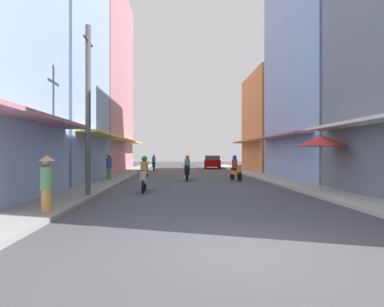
{
  "coord_description": "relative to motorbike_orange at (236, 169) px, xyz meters",
  "views": [
    {
      "loc": [
        -1.17,
        -5.57,
        1.69
      ],
      "look_at": [
        0.16,
        20.61,
        1.68
      ],
      "focal_mm": 31.22,
      "sensor_mm": 36.0,
      "label": 1
    }
  ],
  "objects": [
    {
      "name": "ground_plane",
      "position": [
        -2.6,
        1.61,
        -0.7
      ],
      "size": [
        90.59,
        90.59,
        0.0
      ],
      "primitive_type": "plane",
      "color": "#424244"
    },
    {
      "name": "sidewalk_left",
      "position": [
        -7.67,
        1.61,
        -0.64
      ],
      "size": [
        1.73,
        49.18,
        0.12
      ],
      "primitive_type": "cube",
      "color": "gray",
      "rests_on": "ground"
    },
    {
      "name": "sidewalk_right",
      "position": [
        2.47,
        1.61,
        -0.64
      ],
      "size": [
        1.73,
        49.18,
        0.12
      ],
      "primitive_type": "cube",
      "color": "#ADA89E",
      "rests_on": "ground"
    },
    {
      "name": "building_left_mid",
      "position": [
        -11.53,
        -0.44,
        7.07
      ],
      "size": [
        7.05,
        8.84,
        15.56
      ],
      "color": "#8CA5CC",
      "rests_on": "ground"
    },
    {
      "name": "building_left_far",
      "position": [
        -11.53,
        10.98,
        8.03
      ],
      "size": [
        7.05,
        13.33,
        17.49
      ],
      "color": "#B7727F",
      "rests_on": "ground"
    },
    {
      "name": "building_right_mid",
      "position": [
        6.33,
        0.6,
        8.09
      ],
      "size": [
        7.05,
        10.14,
        17.59
      ],
      "color": "#8CA5CC",
      "rests_on": "ground"
    },
    {
      "name": "building_right_far",
      "position": [
        6.33,
        10.51,
        3.87
      ],
      "size": [
        7.05,
        8.39,
        9.16
      ],
      "color": "#D88C4C",
      "rests_on": "ground"
    },
    {
      "name": "motorbike_orange",
      "position": [
        0.0,
        0.0,
        0.0
      ],
      "size": [
        0.62,
        1.79,
        1.58
      ],
      "color": "black",
      "rests_on": "ground"
    },
    {
      "name": "motorbike_silver",
      "position": [
        -5.13,
        -5.82,
        0.0
      ],
      "size": [
        0.55,
        1.81,
        1.58
      ],
      "color": "black",
      "rests_on": "ground"
    },
    {
      "name": "motorbike_black",
      "position": [
        -3.01,
        0.17,
        0.0
      ],
      "size": [
        0.55,
        1.81,
        1.58
      ],
      "color": "black",
      "rests_on": "ground"
    },
    {
      "name": "motorbike_green",
      "position": [
        -5.78,
        11.52,
        0.0
      ],
      "size": [
        0.55,
        1.81,
        1.58
      ],
      "color": "black",
      "rests_on": "ground"
    },
    {
      "name": "parked_car",
      "position": [
        0.38,
        16.46,
        0.04
      ],
      "size": [
        2.14,
        4.25,
        1.45
      ],
      "color": "#8C0000",
      "rests_on": "ground"
    },
    {
      "name": "pedestrian_foreground",
      "position": [
        -7.22,
        -11.42,
        0.22
      ],
      "size": [
        0.44,
        0.44,
        1.64
      ],
      "color": "#BF8C3F",
      "rests_on": "ground"
    },
    {
      "name": "pedestrian_crossing",
      "position": [
        -7.82,
        0.13,
        0.27
      ],
      "size": [
        0.44,
        0.44,
        1.72
      ],
      "color": "#598C59",
      "rests_on": "ground"
    },
    {
      "name": "vendor_umbrella",
      "position": [
        2.41,
        -6.78,
        1.52
      ],
      "size": [
        2.1,
        2.1,
        2.45
      ],
      "color": "#99999E",
      "rests_on": "ground"
    },
    {
      "name": "utility_pole",
      "position": [
        -7.05,
        -7.76,
        2.64
      ],
      "size": [
        0.2,
        1.2,
        6.54
      ],
      "color": "#4C4C4F",
      "rests_on": "ground"
    }
  ]
}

